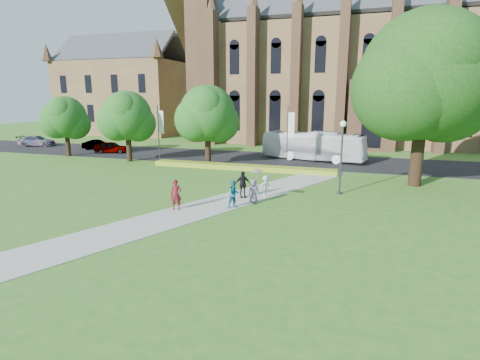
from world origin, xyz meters
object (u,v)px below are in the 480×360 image
(car_0, at_px, (111,147))
(car_1, at_px, (98,145))
(car_2, at_px, (37,141))
(pedestrian_0, at_px, (176,195))
(tour_coach, at_px, (313,146))
(streetlamp, at_px, (342,149))
(large_tree, at_px, (425,76))

(car_0, bearing_deg, car_1, 45.08)
(car_2, bearing_deg, pedestrian_0, -139.79)
(pedestrian_0, bearing_deg, car_2, 126.39)
(car_0, xyz_separation_m, car_1, (-3.61, 1.96, -0.07))
(car_1, relative_size, car_2, 0.77)
(car_1, distance_m, car_2, 10.52)
(car_2, height_order, pedestrian_0, pedestrian_0)
(tour_coach, height_order, car_2, tour_coach)
(tour_coach, xyz_separation_m, car_2, (-38.70, 0.30, -0.85))
(streetlamp, distance_m, car_1, 34.95)
(streetlamp, relative_size, large_tree, 0.40)
(car_2, bearing_deg, car_0, -115.83)
(streetlamp, height_order, car_0, streetlamp)
(car_0, distance_m, pedestrian_0, 26.99)
(pedestrian_0, bearing_deg, car_1, 116.20)
(car_1, xyz_separation_m, pedestrian_0, (22.47, -21.26, 0.33))
(tour_coach, xyz_separation_m, car_0, (-24.58, -2.01, -0.87))
(large_tree, height_order, car_2, large_tree)
(streetlamp, xyz_separation_m, pedestrian_0, (-9.37, -7.11, -2.31))
(car_0, distance_m, car_1, 4.11)
(car_1, bearing_deg, car_0, -133.88)
(car_0, distance_m, car_2, 14.31)
(large_tree, xyz_separation_m, car_1, (-37.35, 9.65, -7.72))
(tour_coach, distance_m, car_2, 38.72)
(car_2, relative_size, pedestrian_0, 2.64)
(car_1, relative_size, pedestrian_0, 2.03)
(large_tree, relative_size, tour_coach, 1.17)
(tour_coach, distance_m, pedestrian_0, 22.07)
(tour_coach, relative_size, car_1, 2.95)
(tour_coach, relative_size, car_0, 2.76)
(streetlamp, xyz_separation_m, car_1, (-31.85, 14.15, -2.65))
(large_tree, height_order, pedestrian_0, large_tree)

